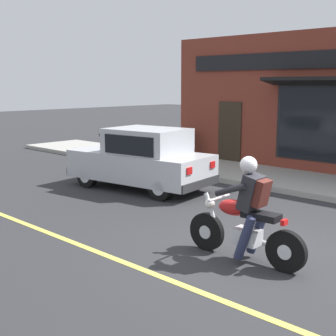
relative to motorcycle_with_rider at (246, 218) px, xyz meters
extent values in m
plane|color=#2B2B2D|center=(0.47, 0.02, -0.68)|extent=(80.00, 80.00, 0.00)
cube|color=#9E9B93|center=(5.63, 3.02, -0.61)|extent=(2.60, 22.00, 0.14)
cube|color=#D1C64C|center=(-1.33, 3.02, -0.67)|extent=(0.12, 19.80, 0.01)
cube|color=maroon|center=(7.18, 2.65, 1.42)|extent=(0.50, 9.77, 4.20)
cube|color=#2D2319|center=(6.91, 5.34, 0.37)|extent=(0.04, 0.90, 2.10)
cube|color=black|center=(6.90, 2.65, 2.67)|extent=(0.06, 8.31, 0.50)
cylinder|color=black|center=(-0.03, 0.72, -0.37)|extent=(0.13, 0.62, 0.62)
cylinder|color=silver|center=(-0.03, 0.72, -0.37)|extent=(0.13, 0.22, 0.22)
cylinder|color=black|center=(0.03, -0.68, -0.37)|extent=(0.13, 0.62, 0.62)
cylinder|color=silver|center=(0.03, -0.68, -0.37)|extent=(0.13, 0.22, 0.22)
cube|color=silver|center=(0.00, -0.03, -0.29)|extent=(0.30, 0.41, 0.24)
ellipsoid|color=#B21919|center=(-0.01, 0.22, 0.12)|extent=(0.32, 0.53, 0.24)
cube|color=black|center=(0.01, -0.26, 0.08)|extent=(0.28, 0.57, 0.10)
cylinder|color=silver|center=(-0.03, 0.62, -0.05)|extent=(0.08, 0.33, 0.68)
cylinder|color=silver|center=(-0.02, 0.50, 0.23)|extent=(0.56, 0.06, 0.04)
sphere|color=silver|center=(-0.03, 0.67, 0.11)|extent=(0.16, 0.16, 0.16)
cylinder|color=silver|center=(0.18, -0.42, -0.39)|extent=(0.10, 0.55, 0.08)
cube|color=red|center=(0.03, -0.63, 0.05)|extent=(0.12, 0.07, 0.08)
cylinder|color=#282D4C|center=(-0.18, -0.11, -0.25)|extent=(0.16, 0.36, 0.71)
cylinder|color=#282D4C|center=(0.18, -0.09, -0.25)|extent=(0.16, 0.36, 0.71)
cube|color=#232328|center=(0.00, -0.08, 0.40)|extent=(0.35, 0.34, 0.57)
cylinder|color=#232328|center=(-0.21, 0.15, 0.44)|extent=(0.11, 0.52, 0.26)
cylinder|color=#232328|center=(0.19, 0.17, 0.44)|extent=(0.11, 0.52, 0.26)
sphere|color=silver|center=(0.00, -0.02, 0.81)|extent=(0.26, 0.26, 0.26)
cube|color=#4C1E19|center=(0.01, -0.24, 0.42)|extent=(0.29, 0.25, 0.42)
cylinder|color=black|center=(1.49, 5.95, -0.38)|extent=(0.25, 0.62, 0.60)
cylinder|color=silver|center=(1.49, 5.95, -0.38)|extent=(0.24, 0.35, 0.33)
cylinder|color=black|center=(2.92, 6.13, -0.38)|extent=(0.25, 0.62, 0.60)
cylinder|color=silver|center=(2.92, 6.13, -0.38)|extent=(0.24, 0.35, 0.33)
cylinder|color=black|center=(1.79, 3.57, -0.38)|extent=(0.25, 0.62, 0.60)
cylinder|color=silver|center=(1.79, 3.57, -0.38)|extent=(0.24, 0.35, 0.33)
cylinder|color=black|center=(3.22, 3.75, -0.38)|extent=(0.25, 0.62, 0.60)
cylinder|color=silver|center=(3.22, 3.75, -0.38)|extent=(0.24, 0.35, 0.33)
cube|color=#B7BABF|center=(2.36, 4.85, -0.08)|extent=(2.09, 3.88, 0.70)
cube|color=#B7BABF|center=(2.39, 4.60, 0.56)|extent=(1.67, 2.07, 0.66)
cube|color=black|center=(2.28, 5.46, 0.51)|extent=(1.36, 0.51, 0.51)
cube|color=black|center=(1.67, 4.51, 0.54)|extent=(0.22, 1.51, 0.46)
cube|color=black|center=(3.11, 4.69, 0.54)|extent=(0.22, 1.51, 0.46)
cube|color=silver|center=(1.62, 6.63, 0.04)|extent=(0.24, 0.07, 0.14)
cube|color=red|center=(2.09, 2.94, 0.06)|extent=(0.20, 0.06, 0.16)
cube|color=silver|center=(2.62, 6.76, 0.04)|extent=(0.24, 0.07, 0.14)
cube|color=red|center=(3.10, 3.07, 0.06)|extent=(0.20, 0.06, 0.16)
cube|color=#28282B|center=(2.12, 6.66, -0.33)|extent=(1.61, 0.32, 0.20)
cube|color=#28282B|center=(2.59, 3.03, -0.33)|extent=(1.61, 0.32, 0.20)
cylinder|color=#23512D|center=(6.37, 6.81, -0.09)|extent=(0.52, 0.52, 0.90)
cylinder|color=black|center=(6.37, 6.81, 0.40)|extent=(0.56, 0.56, 0.08)
camera|label=1|loc=(-5.75, -3.82, 1.99)|focal=50.00mm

